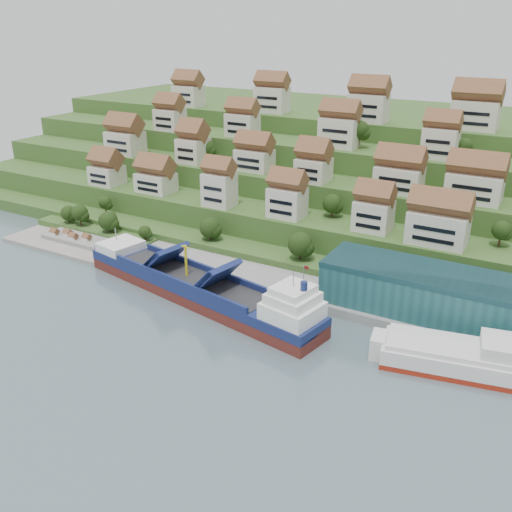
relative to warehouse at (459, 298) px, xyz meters
The scene contains 11 objects.
ground 55.18m from the warehouse, 161.90° to the right, with size 300.00×300.00×0.00m, color slate.
quay 32.64m from the warehouse, behind, with size 180.00×14.00×2.20m, color gray.
pebble_beach 110.32m from the warehouse, behind, with size 45.00×20.00×1.00m, color gray.
hillside 101.03m from the warehouse, 121.00° to the left, with size 260.00×128.00×31.00m.
hillside_village 72.13m from the warehouse, 139.64° to the left, with size 155.16×61.82×29.16m.
hillside_trees 71.32m from the warehouse, 157.71° to the left, with size 129.54×62.76×30.28m.
warehouse is the anchor object (origin of this frame).
flagpole 34.60m from the warehouse, 168.33° to the right, with size 1.28×0.16×8.00m.
beach_huts 112.29m from the warehouse, behind, with size 14.40×3.70×2.20m.
cargo_ship 58.47m from the warehouse, 162.76° to the right, with size 71.25×23.97×15.53m.
second_ship 17.57m from the warehouse, 74.25° to the right, with size 30.58×16.02×8.43m.
Camera 1 is at (68.88, -100.79, 63.30)m, focal length 40.00 mm.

